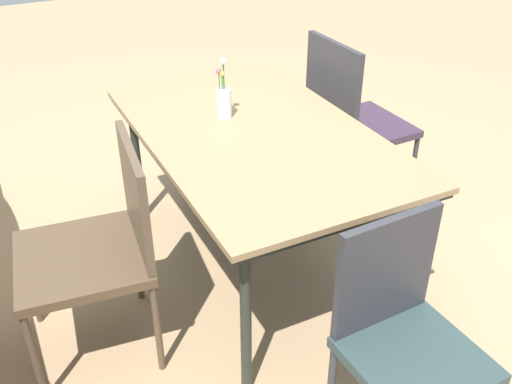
% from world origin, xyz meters
% --- Properties ---
extents(ground_plane, '(12.00, 12.00, 0.00)m').
position_xyz_m(ground_plane, '(0.00, 0.00, 0.00)').
color(ground_plane, '#9E7F5B').
extents(dining_table, '(1.52, 0.93, 0.74)m').
position_xyz_m(dining_table, '(-0.02, -0.06, 0.69)').
color(dining_table, '#8C704C').
rests_on(dining_table, ground).
extents(chair_far_side, '(0.55, 0.55, 0.91)m').
position_xyz_m(chair_far_side, '(-0.21, 0.70, 0.52)').
color(chair_far_side, '#4B3927').
rests_on(chair_far_side, ground).
extents(chair_near_right, '(0.50, 0.50, 0.96)m').
position_xyz_m(chair_near_right, '(0.32, -0.82, 0.53)').
color(chair_near_right, '#362839').
rests_on(chair_near_right, ground).
extents(chair_end_left, '(0.42, 0.42, 0.87)m').
position_xyz_m(chair_end_left, '(-1.09, -0.06, 0.49)').
color(chair_end_left, '#2A3B3C').
rests_on(chair_end_left, ground).
extents(flower_vase, '(0.07, 0.07, 0.28)m').
position_xyz_m(flower_vase, '(0.18, 0.00, 0.84)').
color(flower_vase, silver).
rests_on(flower_vase, dining_table).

